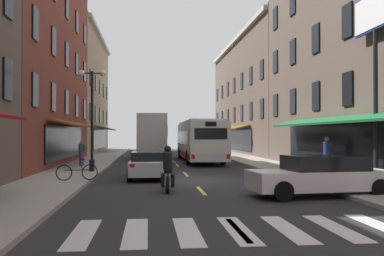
# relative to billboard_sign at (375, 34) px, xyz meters

# --- Properties ---
(ground_plane) EXTENTS (34.80, 80.00, 0.10)m
(ground_plane) POSITION_rel_billboard_sign_xyz_m (-7.05, 3.02, -6.11)
(ground_plane) COLOR #28282B
(lane_centre_dashes) EXTENTS (0.14, 73.90, 0.01)m
(lane_centre_dashes) POSITION_rel_billboard_sign_xyz_m (-7.05, 2.77, -6.06)
(lane_centre_dashes) COLOR #DBCC4C
(lane_centre_dashes) RESTS_ON ground
(crosswalk_near) EXTENTS (7.10, 2.80, 0.01)m
(crosswalk_near) POSITION_rel_billboard_sign_xyz_m (-7.05, -6.98, -6.06)
(crosswalk_near) COLOR silver
(crosswalk_near) RESTS_ON ground
(sidewalk_left) EXTENTS (3.00, 80.00, 0.14)m
(sidewalk_left) POSITION_rel_billboard_sign_xyz_m (-12.95, 3.02, -5.99)
(sidewalk_left) COLOR #A39E93
(sidewalk_left) RESTS_ON ground
(sidewalk_right) EXTENTS (3.00, 80.00, 0.14)m
(sidewalk_right) POSITION_rel_billboard_sign_xyz_m (-1.15, 3.02, -5.99)
(sidewalk_right) COLOR #A39E93
(sidewalk_right) RESTS_ON ground
(billboard_sign) EXTENTS (0.40, 3.16, 7.66)m
(billboard_sign) POSITION_rel_billboard_sign_xyz_m (0.00, 0.00, 0.00)
(billboard_sign) COLOR black
(billboard_sign) RESTS_ON sidewalk_right
(transit_bus) EXTENTS (2.70, 12.43, 3.07)m
(transit_bus) POSITION_rel_billboard_sign_xyz_m (-5.10, 16.29, -4.45)
(transit_bus) COLOR silver
(transit_bus) RESTS_ON ground
(box_truck) EXTENTS (2.57, 7.39, 3.74)m
(box_truck) POSITION_rel_billboard_sign_xyz_m (-8.63, 20.89, -4.14)
(box_truck) COLOR white
(box_truck) RESTS_ON ground
(sedan_near) EXTENTS (1.97, 4.78, 1.26)m
(sedan_near) POSITION_rel_billboard_sign_xyz_m (-8.92, 4.33, -5.40)
(sedan_near) COLOR silver
(sedan_near) RESTS_ON ground
(sedan_mid) EXTENTS (2.03, 4.56, 1.32)m
(sedan_mid) POSITION_rel_billboard_sign_xyz_m (-8.58, 31.50, -5.38)
(sedan_mid) COLOR maroon
(sedan_mid) RESTS_ON ground
(sedan_far) EXTENTS (4.86, 2.24, 1.36)m
(sedan_far) POSITION_rel_billboard_sign_xyz_m (-3.24, -2.35, -5.37)
(sedan_far) COLOR silver
(sedan_far) RESTS_ON ground
(motorcycle_rider) EXTENTS (0.62, 2.07, 1.66)m
(motorcycle_rider) POSITION_rel_billboard_sign_xyz_m (-8.28, -0.47, -5.35)
(motorcycle_rider) COLOR black
(motorcycle_rider) RESTS_ON ground
(bicycle_near) EXTENTS (1.69, 0.50, 0.91)m
(bicycle_near) POSITION_rel_billboard_sign_xyz_m (-11.97, 2.27, -5.56)
(bicycle_near) COLOR black
(bicycle_near) RESTS_ON sidewalk_left
(pedestrian_near) EXTENTS (0.53, 0.43, 1.60)m
(pedestrian_near) POSITION_rel_billboard_sign_xyz_m (-13.03, 10.58, -5.08)
(pedestrian_near) COLOR #66387F
(pedestrian_near) RESTS_ON sidewalk_left
(pedestrian_mid) EXTENTS (0.36, 0.36, 1.84)m
(pedestrian_mid) POSITION_rel_billboard_sign_xyz_m (-0.32, 3.91, -4.97)
(pedestrian_mid) COLOR #33663F
(pedestrian_mid) RESTS_ON sidewalk_right
(street_lamp_twin) EXTENTS (1.42, 0.32, 5.30)m
(street_lamp_twin) POSITION_rel_billboard_sign_xyz_m (-11.92, 6.66, -2.99)
(street_lamp_twin) COLOR black
(street_lamp_twin) RESTS_ON sidewalk_left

